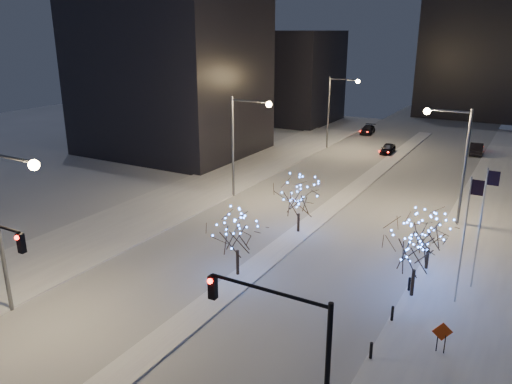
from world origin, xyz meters
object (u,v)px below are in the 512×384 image
Objects in this scene: street_lamp_w_mid at (242,134)px; holiday_tree_plaza_near at (416,248)px; street_lamp_w_near at (7,212)px; car_mid at (476,148)px; construction_sign at (442,334)px; street_lamp_east at (455,151)px; traffic_signal_east at (289,345)px; street_lamp_w_far at (336,103)px; car_far at (368,130)px; holiday_tree_plaza_far at (430,231)px; holiday_tree_median_far at (299,198)px; car_near at (388,149)px; holiday_tree_median_near at (237,233)px.

street_lamp_w_mid is 2.00× the size of holiday_tree_plaza_near.
street_lamp_w_near is 59.72m from car_mid.
holiday_tree_plaza_near reaches higher than construction_sign.
traffic_signal_east is (-1.14, -29.00, -1.69)m from street_lamp_east.
street_lamp_w_near is 25.00m from street_lamp_w_mid.
car_far is (0.77, 12.98, -5.83)m from street_lamp_w_far.
holiday_tree_plaza_far reaches higher than car_mid.
car_mid is 2.71× the size of construction_sign.
holiday_tree_median_far is at bearing 171.04° from holiday_tree_plaza_far.
street_lamp_east is 2.17× the size of car_far.
street_lamp_w_far is 1.43× the size of traffic_signal_east.
street_lamp_w_far reaches higher than construction_sign.
street_lamp_east is (19.02, 28.00, -0.05)m from street_lamp_w_near.
traffic_signal_east reaches higher than car_near.
street_lamp_east is 29.08m from traffic_signal_east.
construction_sign is at bearing 20.50° from street_lamp_w_near.
street_lamp_w_mid is 38.43m from car_far.
car_near is 45.13m from construction_sign.
street_lamp_w_near is 50.00m from street_lamp_w_far.
holiday_tree_median_far reaches higher than car_near.
holiday_tree_plaza_near reaches higher than car_mid.
street_lamp_w_mid is 5.68× the size of construction_sign.
street_lamp_w_far reaches higher than car_near.
street_lamp_w_near is 2.17× the size of holiday_tree_median_near.
street_lamp_w_near reaches higher than car_near.
holiday_tree_median_near is at bearing -146.34° from holiday_tree_plaza_far.
holiday_tree_median_near is at bearing -92.10° from holiday_tree_median_far.
car_mid is at bearing 92.16° from street_lamp_east.
car_far is 53.14m from holiday_tree_median_near.
traffic_signal_east reaches higher than holiday_tree_median_far.
holiday_tree_plaza_near reaches higher than car_near.
street_lamp_w_mid is 2.17× the size of car_far.
car_far is at bearing 112.44° from holiday_tree_plaza_far.
street_lamp_w_mid is 25.00m from street_lamp_w_far.
car_near is 2.29× the size of construction_sign.
construction_sign reaches higher than car_near.
street_lamp_w_far is 2.35× the size of holiday_tree_plaza_far.
street_lamp_w_mid is at bearing -109.91° from car_near.
holiday_tree_plaza_far is 2.42× the size of construction_sign.
construction_sign is (4.23, 9.27, -3.55)m from traffic_signal_east.
holiday_tree_median_near is (1.00, -40.49, 2.52)m from car_near.
street_lamp_east is at bearing 8.96° from street_lamp_w_mid.
car_near is (7.44, 25.94, -5.81)m from street_lamp_w_mid.
street_lamp_w_near reaches higher than holiday_tree_median_far.
construction_sign is at bearing -74.33° from holiday_tree_plaza_far.
street_lamp_w_mid is at bearing 124.51° from traffic_signal_east.
street_lamp_w_near reaches higher than holiday_tree_plaza_far.
holiday_tree_median_far is 10.80m from holiday_tree_plaza_far.
car_mid is at bearing 91.99° from holiday_tree_plaza_near.
street_lamp_w_far reaches higher than traffic_signal_east.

